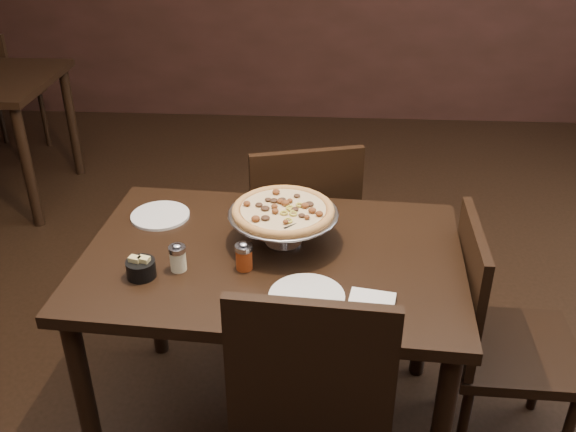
{
  "coord_description": "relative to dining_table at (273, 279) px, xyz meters",
  "views": [
    {
      "loc": [
        0.12,
        -1.76,
        1.99
      ],
      "look_at": [
        0.0,
        0.12,
        0.92
      ],
      "focal_mm": 40.0,
      "sensor_mm": 36.0,
      "label": 1
    }
  ],
  "objects": [
    {
      "name": "serving_spatula",
      "position": [
        0.09,
        -0.01,
        0.23
      ],
      "size": [
        0.17,
        0.17,
        0.02
      ],
      "rotation": [
        0.0,
        0.0,
        -0.82
      ],
      "color": "#B3B3BB",
      "rests_on": "pizza_stand"
    },
    {
      "name": "packet_caddy",
      "position": [
        -0.41,
        -0.16,
        0.14
      ],
      "size": [
        0.09,
        0.09,
        0.07
      ],
      "rotation": [
        0.0,
        0.0,
        -0.27
      ],
      "color": "black",
      "rests_on": "dining_table"
    },
    {
      "name": "parmesan_shaker",
      "position": [
        -0.3,
        -0.11,
        0.15
      ],
      "size": [
        0.06,
        0.06,
        0.1
      ],
      "color": "#F7F1C0",
      "rests_on": "dining_table"
    },
    {
      "name": "plate_left",
      "position": [
        -0.44,
        0.23,
        0.11
      ],
      "size": [
        0.22,
        0.22,
        0.01
      ],
      "primitive_type": "cylinder",
      "color": "silver",
      "rests_on": "dining_table"
    },
    {
      "name": "plate_near",
      "position": [
        0.13,
        -0.24,
        0.11
      ],
      "size": [
        0.23,
        0.23,
        0.01
      ],
      "primitive_type": "cylinder",
      "color": "silver",
      "rests_on": "dining_table"
    },
    {
      "name": "room",
      "position": [
        0.11,
        -0.04,
        0.71
      ],
      "size": [
        6.04,
        7.04,
        2.84
      ],
      "color": "black",
      "rests_on": "ground"
    },
    {
      "name": "napkin_stack",
      "position": [
        0.32,
        -0.27,
        0.11
      ],
      "size": [
        0.16,
        0.16,
        0.01
      ],
      "primitive_type": "cube",
      "rotation": [
        0.0,
        0.0,
        -0.18
      ],
      "color": "white",
      "rests_on": "dining_table"
    },
    {
      "name": "chair_side",
      "position": [
        0.79,
        -0.03,
        -0.18
      ],
      "size": [
        0.45,
        0.45,
        0.94
      ],
      "rotation": [
        0.0,
        0.0,
        1.54
      ],
      "color": "black",
      "rests_on": "ground"
    },
    {
      "name": "chair_far",
      "position": [
        0.07,
        0.59,
        -0.16
      ],
      "size": [
        0.56,
        0.56,
        0.98
      ],
      "rotation": [
        0.0,
        0.0,
        3.4
      ],
      "color": "black",
      "rests_on": "ground"
    },
    {
      "name": "dining_table",
      "position": [
        0.0,
        0.0,
        0.0
      ],
      "size": [
        1.34,
        0.93,
        0.8
      ],
      "rotation": [
        0.0,
        0.0,
        -0.06
      ],
      "color": "black",
      "rests_on": "ground"
    },
    {
      "name": "pepper_flake_shaker",
      "position": [
        -0.08,
        -0.09,
        0.15
      ],
      "size": [
        0.06,
        0.06,
        0.1
      ],
      "color": "maroon",
      "rests_on": "dining_table"
    },
    {
      "name": "pizza_stand",
      "position": [
        0.03,
        0.07,
        0.23
      ],
      "size": [
        0.38,
        0.38,
        0.16
      ],
      "color": "#B3B3BB",
      "rests_on": "dining_table"
    }
  ]
}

